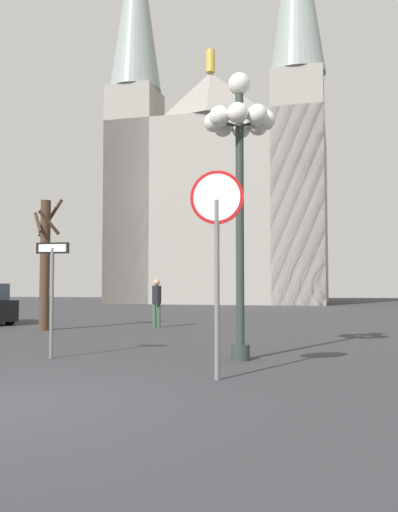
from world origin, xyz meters
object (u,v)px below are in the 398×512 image
at_px(stop_sign, 217,231).
at_px(one_way_arrow_sign, 52,285).
at_px(cathedral, 222,186).
at_px(bare_tree, 45,261).
at_px(pedestrian_walking, 157,298).
at_px(street_lamp, 240,147).

height_order(stop_sign, one_way_arrow_sign, stop_sign).
distance_m(cathedral, bare_tree, 30.18).
bearing_deg(bare_tree, pedestrian_walking, 26.31).
relative_size(cathedral, bare_tree, 7.87).
bearing_deg(street_lamp, pedestrian_walking, 113.30).
bearing_deg(bare_tree, stop_sign, -52.12).
distance_m(street_lamp, pedestrian_walking, 9.02).
xyz_separation_m(stop_sign, bare_tree, (-6.46, 8.31, -0.04)).
xyz_separation_m(cathedral, stop_sign, (3.32, -37.29, -7.77)).
xyz_separation_m(cathedral, street_lamp, (3.55, -35.07, -5.88)).
xyz_separation_m(cathedral, one_way_arrow_sign, (-0.17, -35.34, -8.60)).
height_order(one_way_arrow_sign, street_lamp, street_lamp).
relative_size(cathedral, street_lamp, 6.04).
bearing_deg(stop_sign, bare_tree, 127.88).
distance_m(stop_sign, pedestrian_walking, 10.52).
distance_m(street_lamp, bare_tree, 9.26).
bearing_deg(stop_sign, one_way_arrow_sign, 150.85).
xyz_separation_m(bare_tree, pedestrian_walking, (3.35, 1.66, -1.23)).
height_order(cathedral, one_way_arrow_sign, cathedral).
distance_m(bare_tree, pedestrian_walking, 3.94).
height_order(one_way_arrow_sign, bare_tree, bare_tree).
xyz_separation_m(street_lamp, bare_tree, (-6.69, 6.10, -1.93)).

